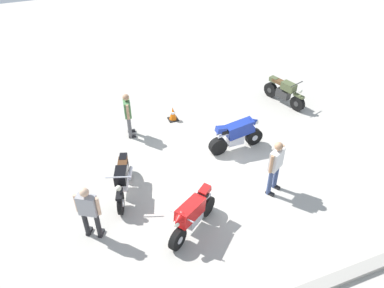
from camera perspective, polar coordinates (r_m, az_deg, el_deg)
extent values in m
plane|color=#B7B2A8|center=(12.02, 3.21, -4.04)|extent=(40.00, 40.00, 0.00)
cylinder|color=black|center=(13.06, 9.27, 1.09)|extent=(0.60, 0.17, 0.60)
cylinder|color=black|center=(12.51, 3.93, -0.32)|extent=(0.61, 0.24, 0.60)
cylinder|color=silver|center=(13.06, 9.27, 1.09)|extent=(0.21, 0.18, 0.21)
cylinder|color=silver|center=(12.51, 3.93, -0.32)|extent=(0.21, 0.18, 0.21)
cube|color=silver|center=(12.69, 6.49, 0.70)|extent=(0.57, 0.29, 0.32)
cube|color=navy|center=(12.52, 7.22, 2.32)|extent=(1.00, 0.38, 0.57)
cone|color=navy|center=(12.66, 9.35, 3.38)|extent=(0.36, 0.35, 0.39)
cube|color=black|center=(12.31, 5.61, 2.18)|extent=(0.61, 0.27, 0.12)
cube|color=navy|center=(12.15, 4.38, 2.17)|extent=(0.35, 0.23, 0.23)
cylinder|color=silver|center=(12.22, 4.71, 1.33)|extent=(0.40, 0.10, 0.17)
cylinder|color=silver|center=(12.33, 4.38, 1.74)|extent=(0.40, 0.10, 0.17)
cylinder|color=silver|center=(12.59, 8.81, 3.33)|extent=(0.05, 0.70, 0.04)
sphere|color=silver|center=(12.73, 9.64, 3.28)|extent=(0.16, 0.16, 0.16)
cylinder|color=black|center=(9.82, -2.19, -14.08)|extent=(0.58, 0.48, 0.60)
cylinder|color=black|center=(10.55, 2.09, -9.25)|extent=(0.62, 0.53, 0.60)
cylinder|color=silver|center=(9.82, -2.19, -14.08)|extent=(0.28, 0.27, 0.21)
cylinder|color=silver|center=(10.55, 2.09, -9.25)|extent=(0.28, 0.27, 0.21)
cube|color=silver|center=(10.12, 0.20, -11.04)|extent=(0.62, 0.55, 0.32)
cube|color=red|center=(9.73, -0.28, -10.05)|extent=(1.01, 0.87, 0.57)
cone|color=red|center=(9.34, -2.09, -11.41)|extent=(0.49, 0.48, 0.39)
cube|color=black|center=(9.91, 1.01, -8.34)|extent=(0.64, 0.56, 0.12)
cube|color=red|center=(10.03, 1.95, -6.99)|extent=(0.41, 0.38, 0.23)
cylinder|color=silver|center=(10.16, 1.39, -7.70)|extent=(0.37, 0.30, 0.17)
cylinder|color=silver|center=(10.10, 2.16, -8.05)|extent=(0.37, 0.30, 0.17)
cylinder|color=silver|center=(9.40, -1.59, -10.79)|extent=(0.44, 0.59, 0.04)
sphere|color=silver|center=(9.34, -2.37, -11.92)|extent=(0.16, 0.16, 0.16)
cylinder|color=black|center=(10.76, -10.66, -8.73)|extent=(0.32, 0.64, 0.64)
cylinder|color=black|center=(11.79, -9.96, -3.60)|extent=(0.32, 0.64, 0.64)
cylinder|color=silver|center=(10.76, -10.66, -8.73)|extent=(0.20, 0.26, 0.22)
cylinder|color=silver|center=(11.79, -9.96, -3.60)|extent=(0.20, 0.26, 0.22)
cube|color=silver|center=(11.23, -10.33, -5.50)|extent=(0.44, 0.62, 0.32)
cube|color=black|center=(10.82, -10.66, -4.69)|extent=(0.48, 0.63, 0.30)
cube|color=black|center=(10.51, -10.88, -7.42)|extent=(0.29, 0.47, 0.08)
cube|color=#4C2D19|center=(11.14, -10.44, -3.05)|extent=(0.44, 0.65, 0.12)
cube|color=black|center=(11.37, -10.28, -2.14)|extent=(0.31, 0.37, 0.18)
cylinder|color=silver|center=(11.53, -9.27, -4.31)|extent=(0.28, 0.56, 0.16)
cylinder|color=silver|center=(10.41, -11.00, -4.91)|extent=(0.68, 0.26, 0.04)
sphere|color=silver|center=(10.39, -11.00, -6.54)|extent=(0.16, 0.16, 0.16)
cylinder|color=black|center=(15.21, 15.56, 5.91)|extent=(0.34, 0.62, 0.60)
cylinder|color=black|center=(15.89, 11.76, 8.00)|extent=(0.34, 0.62, 0.60)
cylinder|color=#333333|center=(15.21, 15.56, 5.91)|extent=(0.24, 0.26, 0.21)
cylinder|color=#333333|center=(15.89, 11.76, 8.00)|extent=(0.24, 0.26, 0.21)
cube|color=#333333|center=(15.51, 13.53, 7.37)|extent=(0.44, 0.62, 0.32)
cube|color=#515B38|center=(15.22, 14.33, 8.35)|extent=(0.48, 0.63, 0.30)
cube|color=#515B38|center=(15.05, 15.77, 6.97)|extent=(0.29, 0.47, 0.08)
cube|color=brown|center=(15.44, 13.05, 9.10)|extent=(0.43, 0.65, 0.12)
cube|color=#515B38|center=(15.61, 12.20, 9.47)|extent=(0.31, 0.37, 0.18)
cylinder|color=#333333|center=(15.86, 12.80, 8.00)|extent=(0.27, 0.56, 0.16)
cylinder|color=#333333|center=(14.94, 15.45, 8.66)|extent=(0.68, 0.25, 0.04)
sphere|color=silver|center=(14.93, 15.98, 7.65)|extent=(0.16, 0.16, 0.16)
cylinder|color=#59595B|center=(13.30, -9.35, 2.41)|extent=(0.15, 0.15, 0.82)
cube|color=black|center=(13.52, -8.94, 1.18)|extent=(0.27, 0.14, 0.08)
cylinder|color=#59595B|center=(13.57, -9.48, 3.19)|extent=(0.15, 0.15, 0.82)
cube|color=black|center=(13.78, -9.07, 1.96)|extent=(0.27, 0.14, 0.08)
cube|color=#4C7F4C|center=(13.05, -9.72, 5.31)|extent=(0.28, 0.49, 0.58)
cylinder|color=tan|center=(12.81, -9.62, 4.73)|extent=(0.10, 0.10, 0.55)
cylinder|color=tan|center=(13.27, -9.84, 6.00)|extent=(0.10, 0.10, 0.55)
sphere|color=tan|center=(12.82, -9.92, 6.93)|extent=(0.22, 0.22, 0.22)
cylinder|color=#384772|center=(11.20, 11.62, -5.69)|extent=(0.18, 0.18, 0.89)
cube|color=black|center=(11.46, 11.63, -7.27)|extent=(0.22, 0.27, 0.08)
cylinder|color=#384772|center=(11.44, 12.48, -4.72)|extent=(0.18, 0.18, 0.89)
cube|color=black|center=(11.70, 12.47, -6.29)|extent=(0.22, 0.27, 0.08)
cube|color=silver|center=(10.83, 12.57, -2.27)|extent=(0.54, 0.44, 0.63)
cylinder|color=tan|center=(10.61, 11.83, -3.00)|extent=(0.12, 0.12, 0.59)
cylinder|color=tan|center=(11.03, 13.31, -1.41)|extent=(0.12, 0.12, 0.59)
sphere|color=tan|center=(10.54, 12.91, -0.34)|extent=(0.24, 0.24, 0.24)
cylinder|color=#262628|center=(10.21, -13.91, -11.79)|extent=(0.18, 0.18, 0.84)
cube|color=black|center=(10.53, -13.47, -12.90)|extent=(0.22, 0.27, 0.08)
cylinder|color=#262628|center=(10.33, -15.65, -11.43)|extent=(0.18, 0.18, 0.84)
cube|color=black|center=(10.65, -15.17, -12.54)|extent=(0.22, 0.27, 0.08)
cube|color=#99999E|center=(9.75, -15.46, -8.85)|extent=(0.52, 0.44, 0.60)
cylinder|color=#D8AD8C|center=(9.63, -13.93, -9.07)|extent=(0.12, 0.12, 0.56)
cylinder|color=#D8AD8C|center=(9.85, -16.98, -8.49)|extent=(0.12, 0.12, 0.56)
sphere|color=#D8AD8C|center=(9.44, -15.90, -7.00)|extent=(0.23, 0.23, 0.23)
cube|color=black|center=(14.28, -2.87, 3.75)|extent=(0.36, 0.36, 0.03)
cone|color=orange|center=(14.13, -2.90, 4.64)|extent=(0.28, 0.28, 0.50)
cylinder|color=white|center=(14.11, -2.91, 4.78)|extent=(0.19, 0.19, 0.08)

